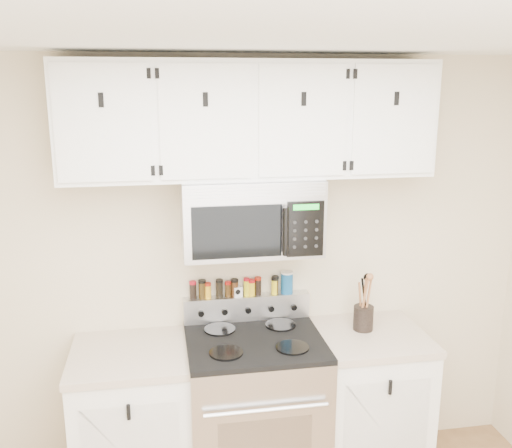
{
  "coord_description": "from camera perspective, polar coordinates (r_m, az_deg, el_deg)",
  "views": [
    {
      "loc": [
        -0.5,
        -1.47,
        2.34
      ],
      "look_at": [
        0.01,
        1.45,
        1.61
      ],
      "focal_mm": 40.0,
      "sensor_mm": 36.0,
      "label": 1
    }
  ],
  "objects": [
    {
      "name": "utensil_crock",
      "position": [
        3.46,
        10.69,
        -9.03
      ],
      "size": [
        0.12,
        0.12,
        0.34
      ],
      "color": "black",
      "rests_on": "base_cabinet_right"
    },
    {
      "name": "kitchen_timer",
      "position": [
        3.43,
        -1.89,
        -6.74
      ],
      "size": [
        0.06,
        0.06,
        0.06
      ],
      "primitive_type": "cube",
      "rotation": [
        0.0,
        0.0,
        0.28
      ],
      "color": "white",
      "rests_on": "range"
    },
    {
      "name": "ceiling",
      "position": [
        1.56,
        9.39,
        19.39
      ],
      "size": [
        3.5,
        3.5,
        0.01
      ],
      "primitive_type": "cube",
      "color": "white",
      "rests_on": "back_wall"
    },
    {
      "name": "spice_jar_3",
      "position": [
        3.41,
        -3.68,
        -6.43
      ],
      "size": [
        0.04,
        0.04,
        0.11
      ],
      "color": "black",
      "rests_on": "range"
    },
    {
      "name": "spice_jar_7",
      "position": [
        3.43,
        -0.46,
        -6.35
      ],
      "size": [
        0.05,
        0.05,
        0.1
      ],
      "color": "gold",
      "rests_on": "range"
    },
    {
      "name": "base_cabinet_right",
      "position": [
        3.67,
        11.0,
        -17.16
      ],
      "size": [
        0.64,
        0.62,
        0.92
      ],
      "color": "white",
      "rests_on": "floor"
    },
    {
      "name": "spice_jar_2",
      "position": [
        3.4,
        -4.85,
        -6.62
      ],
      "size": [
        0.04,
        0.04,
        0.09
      ],
      "color": "gold",
      "rests_on": "range"
    },
    {
      "name": "spice_jar_0",
      "position": [
        3.4,
        -6.32,
        -6.58
      ],
      "size": [
        0.04,
        0.04,
        0.11
      ],
      "color": "black",
      "rests_on": "range"
    },
    {
      "name": "spice_jar_9",
      "position": [
        3.46,
        1.89,
        -6.17
      ],
      "size": [
        0.04,
        0.04,
        0.1
      ],
      "color": "yellow",
      "rests_on": "range"
    },
    {
      "name": "spice_jar_1",
      "position": [
        3.4,
        -5.4,
        -6.5
      ],
      "size": [
        0.05,
        0.05,
        0.11
      ],
      "color": "#39280D",
      "rests_on": "range"
    },
    {
      "name": "spice_jar_5",
      "position": [
        3.42,
        -2.14,
        -6.38
      ],
      "size": [
        0.04,
        0.04,
        0.11
      ],
      "color": "#42250F",
      "rests_on": "range"
    },
    {
      "name": "range",
      "position": [
        3.47,
        -0.12,
        -18.31
      ],
      "size": [
        0.76,
        0.65,
        1.1
      ],
      "color": "#B7B7BA",
      "rests_on": "floor"
    },
    {
      "name": "salt_canister",
      "position": [
        3.47,
        3.11,
        -5.85
      ],
      "size": [
        0.07,
        0.07,
        0.13
      ],
      "color": "#155491",
      "rests_on": "range"
    },
    {
      "name": "upper_cabinets",
      "position": [
        3.09,
        -0.63,
        10.4
      ],
      "size": [
        2.0,
        0.35,
        0.62
      ],
      "color": "white",
      "rests_on": "back_wall"
    },
    {
      "name": "base_cabinet_left",
      "position": [
        3.48,
        -12.14,
        -19.14
      ],
      "size": [
        0.64,
        0.62,
        0.92
      ],
      "color": "white",
      "rests_on": "floor"
    },
    {
      "name": "spice_jar_4",
      "position": [
        3.42,
        -2.82,
        -6.51
      ],
      "size": [
        0.04,
        0.04,
        0.1
      ],
      "color": "#38240D",
      "rests_on": "range"
    },
    {
      "name": "spice_jar_10",
      "position": [
        3.46,
        1.94,
        -6.1
      ],
      "size": [
        0.04,
        0.04,
        0.11
      ],
      "color": "#402E0F",
      "rests_on": "range"
    },
    {
      "name": "spice_jar_6",
      "position": [
        3.43,
        -0.95,
        -6.29
      ],
      "size": [
        0.04,
        0.04,
        0.11
      ],
      "color": "gold",
      "rests_on": "range"
    },
    {
      "name": "back_wall",
      "position": [
        3.43,
        -1.04,
        -4.61
      ],
      "size": [
        3.5,
        0.01,
        2.5
      ],
      "primitive_type": "cube",
      "color": "beige",
      "rests_on": "floor"
    },
    {
      "name": "microwave",
      "position": [
        3.14,
        -0.52,
        0.87
      ],
      "size": [
        0.76,
        0.44,
        0.42
      ],
      "color": "#9E9EA3",
      "rests_on": "back_wall"
    },
    {
      "name": "spice_jar_8",
      "position": [
        3.44,
        0.2,
        -6.21
      ],
      "size": [
        0.04,
        0.04,
        0.11
      ],
      "color": "black",
      "rests_on": "range"
    }
  ]
}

